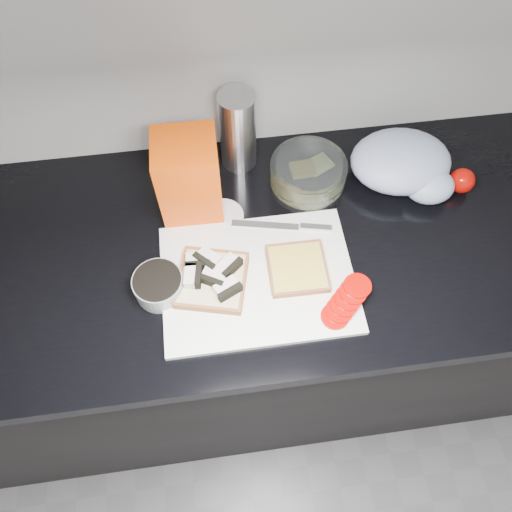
{
  "coord_description": "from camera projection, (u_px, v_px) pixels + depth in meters",
  "views": [
    {
      "loc": [
        -0.2,
        0.62,
        1.83
      ],
      "look_at": [
        -0.14,
        1.13,
        0.95
      ],
      "focal_mm": 35.0,
      "sensor_mm": 36.0,
      "label": 1
    }
  ],
  "objects": [
    {
      "name": "cutting_board",
      "position": [
        258.0,
        279.0,
        1.04
      ],
      "size": [
        0.4,
        0.3,
        0.01
      ],
      "primitive_type": "cube",
      "color": "white",
      "rests_on": "countertop"
    },
    {
      "name": "steel_canister",
      "position": [
        238.0,
        131.0,
        1.13
      ],
      "size": [
        0.08,
        0.08,
        0.2
      ],
      "primitive_type": "cylinder",
      "color": "silver",
      "rests_on": "countertop"
    },
    {
      "name": "bread_left",
      "position": [
        212.0,
        278.0,
        1.02
      ],
      "size": [
        0.17,
        0.17,
        0.04
      ],
      "rotation": [
        0.0,
        0.0,
        -0.25
      ],
      "color": "beige",
      "rests_on": "cutting_board"
    },
    {
      "name": "countertop",
      "position": [
        311.0,
        239.0,
        1.12
      ],
      "size": [
        3.5,
        0.64,
        0.04
      ],
      "primitive_type": "cube",
      "color": "black",
      "rests_on": "base_cabinet"
    },
    {
      "name": "whole_tomatoes",
      "position": [
        449.0,
        181.0,
        1.15
      ],
      "size": [
        0.12,
        0.07,
        0.06
      ],
      "rotation": [
        0.0,
        0.0,
        0.2
      ],
      "color": "#AC0903",
      "rests_on": "countertop"
    },
    {
      "name": "grocery_bag",
      "position": [
        405.0,
        165.0,
        1.14
      ],
      "size": [
        0.24,
        0.21,
        0.1
      ],
      "rotation": [
        0.0,
        0.0,
        -0.05
      ],
      "color": "#A5B4CB",
      "rests_on": "countertop"
    },
    {
      "name": "seed_tub",
      "position": [
        159.0,
        285.0,
        1.01
      ],
      "size": [
        0.1,
        0.1,
        0.05
      ],
      "color": "gray",
      "rests_on": "countertop"
    },
    {
      "name": "tub_lid",
      "position": [
        223.0,
        216.0,
        1.13
      ],
      "size": [
        0.11,
        0.11,
        0.01
      ],
      "primitive_type": "cylinder",
      "rotation": [
        0.0,
        0.0,
        -0.14
      ],
      "color": "silver",
      "rests_on": "countertop"
    },
    {
      "name": "bread_right",
      "position": [
        297.0,
        268.0,
        1.04
      ],
      "size": [
        0.13,
        0.13,
        0.02
      ],
      "rotation": [
        0.0,
        0.0,
        -0.01
      ],
      "color": "beige",
      "rests_on": "cutting_board"
    },
    {
      "name": "base_cabinet",
      "position": [
        297.0,
        318.0,
        1.51
      ],
      "size": [
        3.5,
        0.6,
        0.86
      ],
      "primitive_type": "cube",
      "color": "black",
      "rests_on": "ground"
    },
    {
      "name": "bread_bag",
      "position": [
        189.0,
        178.0,
        1.06
      ],
      "size": [
        0.13,
        0.12,
        0.2
      ],
      "primitive_type": "cube",
      "rotation": [
        0.0,
        0.0,
        -0.02
      ],
      "color": "#E03C03",
      "rests_on": "countertop"
    },
    {
      "name": "glass_bowl",
      "position": [
        308.0,
        175.0,
        1.15
      ],
      "size": [
        0.17,
        0.17,
        0.07
      ],
      "rotation": [
        0.0,
        0.0,
        0.07
      ],
      "color": "silver",
      "rests_on": "countertop"
    },
    {
      "name": "knife",
      "position": [
        294.0,
        226.0,
        1.1
      ],
      "size": [
        0.22,
        0.06,
        0.01
      ],
      "rotation": [
        0.0,
        0.0,
        -0.21
      ],
      "color": "silver",
      "rests_on": "cutting_board"
    },
    {
      "name": "tomato_slices",
      "position": [
        346.0,
        301.0,
        1.0
      ],
      "size": [
        0.13,
        0.12,
        0.03
      ],
      "rotation": [
        0.0,
        0.0,
        0.28
      ],
      "color": "#AC0903",
      "rests_on": "cutting_board"
    }
  ]
}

